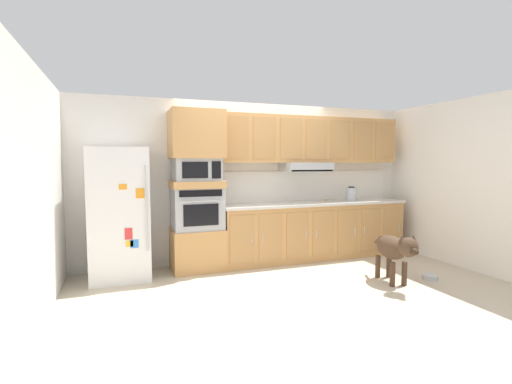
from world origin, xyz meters
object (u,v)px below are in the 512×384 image
Objects in this scene: built_in_oven at (197,208)px; microwave at (197,170)px; dog_food_bowl at (430,277)px; dog at (395,249)px; screwdriver at (327,200)px; electric_kettle at (351,194)px; refrigerator at (119,214)px.

built_in_oven is 0.56m from microwave.
dog is at bearing 177.76° from dog_food_bowl.
dog is at bearing -33.99° from built_in_oven.
built_in_oven is 2.20m from screwdriver.
electric_kettle is (2.59, -0.05, 0.13)m from built_in_oven.
microwave is 2.63m from electric_kettle.
electric_kettle is at bearing 175.75° from dog.
electric_kettle is 1.82m from dog_food_bowl.
refrigerator reaches higher than microwave.
dog_food_bowl is at bearing -20.75° from refrigerator.
built_in_oven is 1.09× the size of microwave.
built_in_oven is 2.76m from dog.
dog_food_bowl is at bearing -28.57° from built_in_oven.
refrigerator is 3.27m from screwdriver.
electric_kettle is at bearing -18.70° from screwdriver.
built_in_oven is at bearing 3.64° from refrigerator.
refrigerator is at bearing 159.25° from dog_food_bowl.
dog is 0.72m from dog_food_bowl.
built_in_oven is at bearing -177.80° from screwdriver.
microwave is at bearing -0.77° from built_in_oven.
microwave is 3.82× the size of screwdriver.
refrigerator is 10.45× the size of screwdriver.
dog_food_bowl is (2.84, -1.54, -0.87)m from built_in_oven.
refrigerator is 8.80× the size of dog_food_bowl.
built_in_oven reaches higher than dog.
electric_kettle is at bearing 0.32° from refrigerator.
dog reaches higher than dog_food_bowl.
built_in_oven is (1.06, 0.07, 0.02)m from refrigerator.
refrigerator reaches higher than dog_food_bowl.
built_in_oven reaches higher than electric_kettle.
microwave is at bearing 178.95° from electric_kettle.
microwave is 2.68× the size of electric_kettle.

